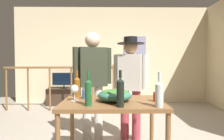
{
  "coord_description": "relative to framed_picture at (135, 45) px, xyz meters",
  "views": [
    {
      "loc": [
        -0.08,
        -2.78,
        1.18
      ],
      "look_at": [
        -0.05,
        -0.27,
        1.08
      ],
      "focal_mm": 30.65,
      "sensor_mm": 36.0,
      "label": 1
    }
  ],
  "objects": [
    {
      "name": "salad_bowl",
      "position": [
        -0.69,
        -3.51,
        -0.87
      ],
      "size": [
        0.38,
        0.38,
        0.22
      ],
      "color": "#337060",
      "rests_on": "serving_table"
    },
    {
      "name": "stair_railing",
      "position": [
        -1.5,
        -0.95,
        -1.0
      ],
      "size": [
        2.74,
        0.1,
        1.14
      ],
      "color": "brown",
      "rests_on": "ground_plane"
    },
    {
      "name": "flat_screen_tv",
      "position": [
        -2.03,
        -0.32,
        -0.97
      ],
      "size": [
        0.61,
        0.12,
        0.44
      ],
      "color": "black",
      "rests_on": "tv_console"
    },
    {
      "name": "back_wall",
      "position": [
        -0.67,
        0.06,
        -0.29
      ],
      "size": [
        5.71,
        0.1,
        2.8
      ],
      "primitive_type": "cube",
      "color": "beige",
      "rests_on": "ground_plane"
    },
    {
      "name": "wine_bottle_dark",
      "position": [
        -0.65,
        -3.79,
        -0.8
      ],
      "size": [
        0.07,
        0.07,
        0.36
      ],
      "color": "black",
      "rests_on": "serving_table"
    },
    {
      "name": "framed_picture",
      "position": [
        0.0,
        0.0,
        0.0
      ],
      "size": [
        0.64,
        0.03,
        0.53
      ],
      "primitive_type": "cube",
      "color": "#8886A9"
    },
    {
      "name": "person_standing_left",
      "position": [
        -1.01,
        -2.74,
        -0.72
      ],
      "size": [
        0.57,
        0.34,
        1.63
      ],
      "rotation": [
        0.0,
        0.0,
        3.48
      ],
      "color": "beige",
      "rests_on": "ground_plane"
    },
    {
      "name": "wine_bottle_amber",
      "position": [
        -1.17,
        -3.21,
        -0.81
      ],
      "size": [
        0.08,
        0.08,
        0.33
      ],
      "color": "brown",
      "rests_on": "serving_table"
    },
    {
      "name": "serving_table",
      "position": [
        -0.72,
        -3.5,
        -1.03
      ],
      "size": [
        1.13,
        0.78,
        0.75
      ],
      "color": "brown",
      "rests_on": "ground_plane"
    },
    {
      "name": "tv_console",
      "position": [
        -2.03,
        -0.29,
        -1.46
      ],
      "size": [
        0.9,
        0.4,
        0.46
      ],
      "primitive_type": "cube",
      "color": "#38281E",
      "rests_on": "ground_plane"
    },
    {
      "name": "wine_bottle_clear",
      "position": [
        -0.27,
        -3.81,
        -0.81
      ],
      "size": [
        0.08,
        0.08,
        0.34
      ],
      "color": "silver",
      "rests_on": "serving_table"
    },
    {
      "name": "person_standing_right",
      "position": [
        -0.43,
        -2.74,
        -0.77
      ],
      "size": [
        0.51,
        0.41,
        1.57
      ],
      "rotation": [
        0.0,
        0.0,
        2.8
      ],
      "color": "#9E3842",
      "rests_on": "ground_plane"
    },
    {
      "name": "mug_blue",
      "position": [
        -1.04,
        -3.35,
        -0.89
      ],
      "size": [
        0.11,
        0.07,
        0.11
      ],
      "color": "#3866B2",
      "rests_on": "serving_table"
    },
    {
      "name": "wine_bottle_green",
      "position": [
        -0.97,
        -3.74,
        -0.8
      ],
      "size": [
        0.07,
        0.07,
        0.35
      ],
      "color": "#1E5628",
      "rests_on": "serving_table"
    },
    {
      "name": "wine_glass",
      "position": [
        -1.15,
        -3.49,
        -0.82
      ],
      "size": [
        0.09,
        0.09,
        0.18
      ],
      "color": "silver",
      "rests_on": "serving_table"
    },
    {
      "name": "mug_red",
      "position": [
        -0.23,
        -3.54,
        -0.89
      ],
      "size": [
        0.11,
        0.07,
        0.11
      ],
      "color": "#B7332D",
      "rests_on": "serving_table"
    }
  ]
}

